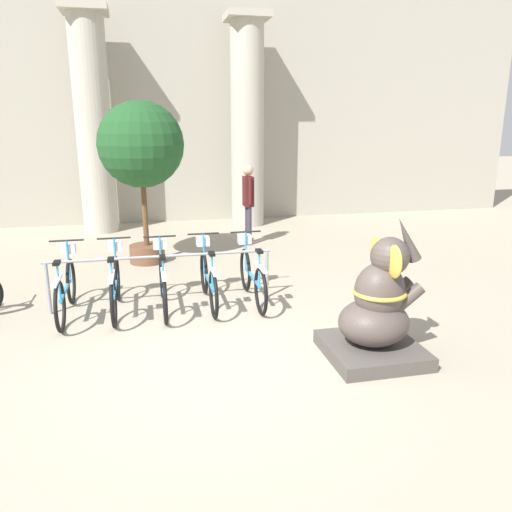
# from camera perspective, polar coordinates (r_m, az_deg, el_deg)

# --- Properties ---
(ground_plane) EXTENTS (60.00, 60.00, 0.00)m
(ground_plane) POSITION_cam_1_polar(r_m,az_deg,el_deg) (5.82, -3.69, -11.79)
(ground_plane) COLOR #9E937F
(building_facade) EXTENTS (20.00, 0.20, 6.00)m
(building_facade) POSITION_cam_1_polar(r_m,az_deg,el_deg) (13.77, -9.83, 16.39)
(building_facade) COLOR #A39E8E
(building_facade) RESTS_ON ground_plane
(column_left) EXTENTS (1.04, 1.04, 5.16)m
(column_left) POSITION_cam_1_polar(r_m,az_deg,el_deg) (12.78, -18.11, 14.32)
(column_left) COLOR #ADA899
(column_left) RESTS_ON ground_plane
(column_right) EXTENTS (1.04, 1.04, 5.16)m
(column_right) POSITION_cam_1_polar(r_m,az_deg,el_deg) (13.01, -1.00, 15.03)
(column_right) COLOR #ADA899
(column_right) RESTS_ON ground_plane
(bike_rack) EXTENTS (3.25, 0.05, 0.77)m
(bike_rack) POSITION_cam_1_polar(r_m,az_deg,el_deg) (7.38, -10.73, -1.22)
(bike_rack) COLOR gray
(bike_rack) RESTS_ON ground_plane
(bicycle_0) EXTENTS (0.48, 1.76, 0.98)m
(bicycle_0) POSITION_cam_1_polar(r_m,az_deg,el_deg) (7.42, -20.91, -3.41)
(bicycle_0) COLOR black
(bicycle_0) RESTS_ON ground_plane
(bicycle_1) EXTENTS (0.48, 1.76, 0.98)m
(bicycle_1) POSITION_cam_1_polar(r_m,az_deg,el_deg) (7.35, -15.79, -3.14)
(bicycle_1) COLOR black
(bicycle_1) RESTS_ON ground_plane
(bicycle_2) EXTENTS (0.48, 1.76, 0.98)m
(bicycle_2) POSITION_cam_1_polar(r_m,az_deg,el_deg) (7.30, -10.61, -2.94)
(bicycle_2) COLOR black
(bicycle_2) RESTS_ON ground_plane
(bicycle_3) EXTENTS (0.48, 1.76, 0.98)m
(bicycle_3) POSITION_cam_1_polar(r_m,az_deg,el_deg) (7.40, -5.50, -2.50)
(bicycle_3) COLOR black
(bicycle_3) RESTS_ON ground_plane
(bicycle_4) EXTENTS (0.48, 1.76, 0.98)m
(bicycle_4) POSITION_cam_1_polar(r_m,az_deg,el_deg) (7.50, -0.46, -2.20)
(bicycle_4) COLOR black
(bicycle_4) RESTS_ON ground_plane
(elephant_statue) EXTENTS (1.06, 1.06, 1.65)m
(elephant_statue) POSITION_cam_1_polar(r_m,az_deg,el_deg) (5.85, 13.72, -6.12)
(elephant_statue) COLOR #4C4742
(elephant_statue) RESTS_ON ground_plane
(person_pedestrian) EXTENTS (0.23, 0.47, 1.75)m
(person_pedestrian) POSITION_cam_1_polar(r_m,az_deg,el_deg) (10.92, -0.90, 6.78)
(person_pedestrian) COLOR #383342
(person_pedestrian) RESTS_ON ground_plane
(potted_tree) EXTENTS (1.57, 1.57, 3.02)m
(potted_tree) POSITION_cam_1_polar(r_m,az_deg,el_deg) (9.57, -12.99, 11.84)
(potted_tree) COLOR brown
(potted_tree) RESTS_ON ground_plane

